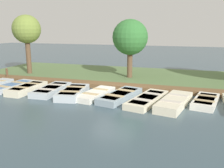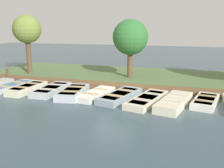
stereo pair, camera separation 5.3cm
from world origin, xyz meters
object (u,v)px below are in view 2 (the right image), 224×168
object	(u,v)px
rowboat_1	(11,87)
rowboat_6	(120,96)
rowboat_2	(27,88)
rowboat_3	(52,89)
rowboat_5	(96,94)
park_tree_left	(130,38)
rowboat_9	(206,101)
rowboat_7	(147,99)
rowboat_8	(174,102)
rowboat_4	(73,92)
mooring_post_near	(7,74)
park_tree_far_left	(27,30)

from	to	relation	value
rowboat_1	rowboat_6	world-z (taller)	rowboat_6
rowboat_2	rowboat_3	world-z (taller)	rowboat_2
rowboat_5	park_tree_left	xyz separation A→B (m)	(-5.26, 0.67, 2.92)
rowboat_2	rowboat_9	xyz separation A→B (m)	(-0.55, 10.19, -0.04)
rowboat_5	rowboat_9	bearing A→B (deg)	101.81
rowboat_3	rowboat_7	size ratio (longest dim) A/B	0.88
rowboat_8	rowboat_4	bearing A→B (deg)	-80.67
rowboat_4	rowboat_8	world-z (taller)	rowboat_8
rowboat_3	rowboat_5	xyz separation A→B (m)	(0.11, 2.88, -0.02)
rowboat_6	rowboat_9	bearing A→B (deg)	106.97
rowboat_9	mooring_post_near	distance (m)	13.86
rowboat_5	park_tree_left	bearing A→B (deg)	-178.77
rowboat_4	park_tree_left	world-z (taller)	park_tree_left
rowboat_2	rowboat_4	world-z (taller)	same
rowboat_7	park_tree_far_left	xyz separation A→B (m)	(-4.71, -10.49, 3.43)
rowboat_7	rowboat_8	xyz separation A→B (m)	(0.20, 1.37, 0.05)
rowboat_8	rowboat_1	bearing A→B (deg)	-81.08
rowboat_4	rowboat_6	bearing A→B (deg)	86.33
rowboat_3	rowboat_6	distance (m)	4.31
rowboat_5	park_tree_left	size ratio (longest dim) A/B	0.71
rowboat_1	rowboat_3	xyz separation A→B (m)	(-0.10, 2.85, 0.01)
rowboat_9	park_tree_left	distance (m)	7.70
rowboat_1	rowboat_9	distance (m)	11.56
rowboat_1	rowboat_2	distance (m)	1.38
rowboat_3	rowboat_7	xyz separation A→B (m)	(0.33, 5.84, -0.01)
rowboat_2	rowboat_7	size ratio (longest dim) A/B	0.79
rowboat_8	mooring_post_near	world-z (taller)	mooring_post_near
rowboat_2	rowboat_6	xyz separation A→B (m)	(-0.23, 5.80, -0.03)
rowboat_7	mooring_post_near	bearing A→B (deg)	-90.34
rowboat_3	rowboat_2	bearing A→B (deg)	-80.29
rowboat_2	rowboat_8	distance (m)	8.70
rowboat_5	mooring_post_near	bearing A→B (deg)	-97.61
rowboat_3	park_tree_far_left	size ratio (longest dim) A/B	0.68
park_tree_far_left	rowboat_9	bearing A→B (deg)	72.73
rowboat_1	rowboat_9	xyz separation A→B (m)	(-0.32, 11.56, 0.01)
rowboat_2	park_tree_far_left	xyz separation A→B (m)	(-4.70, -3.16, 3.39)
rowboat_4	rowboat_3	bearing A→B (deg)	-110.35
rowboat_9	rowboat_1	bearing A→B (deg)	-77.47
rowboat_8	rowboat_9	world-z (taller)	rowboat_8
rowboat_1	park_tree_left	bearing A→B (deg)	137.12
rowboat_5	rowboat_6	distance (m)	1.43
rowboat_2	rowboat_9	distance (m)	10.21
rowboat_3	park_tree_far_left	bearing A→B (deg)	-135.63
rowboat_4	rowboat_6	size ratio (longest dim) A/B	0.87
rowboat_1	rowboat_8	bearing A→B (deg)	95.32
rowboat_6	park_tree_left	world-z (taller)	park_tree_left
rowboat_1	rowboat_9	bearing A→B (deg)	99.40
rowboat_1	rowboat_9	size ratio (longest dim) A/B	1.24
rowboat_2	mooring_post_near	xyz separation A→B (m)	(-2.49, -3.52, 0.24)
rowboat_4	mooring_post_near	world-z (taller)	mooring_post_near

